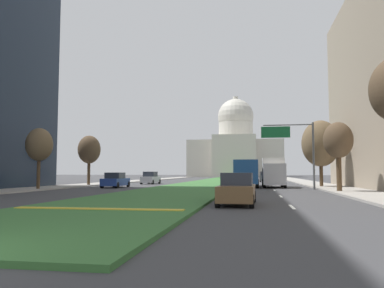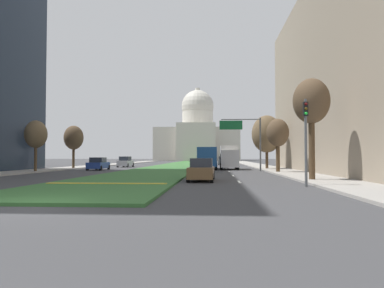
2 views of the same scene
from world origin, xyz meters
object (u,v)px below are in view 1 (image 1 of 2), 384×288
(capitol_building, at_px, (236,150))
(sedan_far_horizon, at_px, (265,177))
(box_truck_delivery, at_px, (273,172))
(city_bus, at_px, (247,171))
(street_tree_right_mid, at_px, (338,141))
(sedan_distant, at_px, (151,178))
(street_tree_right_far, at_px, (321,144))
(overhead_guide_sign, at_px, (294,142))
(sedan_lead_stopped, at_px, (237,190))
(street_tree_left_far, at_px, (89,150))
(sedan_midblock, at_px, (115,180))
(street_tree_left_mid, at_px, (39,145))

(capitol_building, relative_size, sedan_far_horizon, 7.18)
(box_truck_delivery, relative_size, city_bus, 0.58)
(street_tree_right_mid, relative_size, sedan_distant, 1.32)
(sedan_distant, bearing_deg, street_tree_right_far, -23.22)
(overhead_guide_sign, distance_m, sedan_lead_stopped, 19.25)
(sedan_lead_stopped, height_order, sedan_far_horizon, sedan_far_horizon)
(street_tree_left_far, relative_size, sedan_midblock, 1.39)
(capitol_building, bearing_deg, sedan_far_horizon, -83.07)
(street_tree_right_mid, distance_m, city_bus, 14.28)
(street_tree_right_far, bearing_deg, street_tree_left_mid, -157.99)
(box_truck_delivery, bearing_deg, street_tree_right_mid, -64.71)
(sedan_lead_stopped, height_order, city_bus, city_bus)
(capitol_building, relative_size, sedan_distant, 7.21)
(street_tree_left_far, xyz_separation_m, sedan_distant, (5.04, 9.32, -3.52))
(street_tree_left_mid, height_order, sedan_midblock, street_tree_left_mid)
(sedan_lead_stopped, bearing_deg, street_tree_right_far, 70.89)
(street_tree_left_mid, relative_size, sedan_midblock, 1.32)
(capitol_building, xyz_separation_m, sedan_midblock, (-8.43, -94.65, -8.75))
(street_tree_right_far, bearing_deg, street_tree_left_far, -179.89)
(overhead_guide_sign, xyz_separation_m, sedan_far_horizon, (-2.09, 28.43, -3.80))
(street_tree_right_mid, relative_size, sedan_lead_stopped, 1.28)
(overhead_guide_sign, bearing_deg, sedan_lead_stopped, -104.53)
(street_tree_left_far, xyz_separation_m, sedan_midblock, (4.64, -3.43, -3.56))
(sedan_far_horizon, xyz_separation_m, city_bus, (-2.64, -22.14, 0.95))
(box_truck_delivery, xyz_separation_m, city_bus, (-2.91, 1.64, 0.09))
(street_tree_left_mid, bearing_deg, sedan_far_horizon, 58.21)
(sedan_lead_stopped, xyz_separation_m, sedan_midblock, (-14.00, 19.62, -0.01))
(street_tree_right_far, bearing_deg, sedan_distant, 156.78)
(sedan_midblock, bearing_deg, street_tree_right_far, 8.98)
(street_tree_left_mid, relative_size, box_truck_delivery, 0.89)
(sedan_far_horizon, bearing_deg, street_tree_left_far, -132.00)
(street_tree_right_far, distance_m, sedan_midblock, 22.63)
(capitol_building, distance_m, box_truck_delivery, 92.10)
(sedan_midblock, bearing_deg, street_tree_left_far, 143.57)
(sedan_midblock, distance_m, sedan_far_horizon, 31.77)
(sedan_lead_stopped, xyz_separation_m, city_bus, (-0.00, 24.54, 0.99))
(street_tree_left_mid, xyz_separation_m, sedan_distant, (5.05, 20.05, -3.36))
(street_tree_left_far, xyz_separation_m, street_tree_right_far, (26.65, 0.05, 0.44))
(street_tree_right_far, distance_m, box_truck_delivery, 5.96)
(street_tree_right_mid, xyz_separation_m, street_tree_left_far, (-26.34, 10.28, 0.11))
(capitol_building, distance_m, street_tree_right_far, 92.30)
(sedan_distant, relative_size, sedan_far_horizon, 1.00)
(street_tree_left_far, relative_size, street_tree_right_far, 0.83)
(sedan_midblock, xyz_separation_m, city_bus, (14.00, 4.92, 1.00))
(street_tree_left_far, distance_m, sedan_lead_stopped, 29.86)
(street_tree_left_mid, xyz_separation_m, sedan_midblock, (4.66, 7.30, -3.40))
(capitol_building, height_order, box_truck_delivery, capitol_building)
(sedan_lead_stopped, bearing_deg, box_truck_delivery, 82.75)
(sedan_lead_stopped, relative_size, sedan_distant, 1.03)
(street_tree_right_mid, height_order, sedan_distant, street_tree_right_mid)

